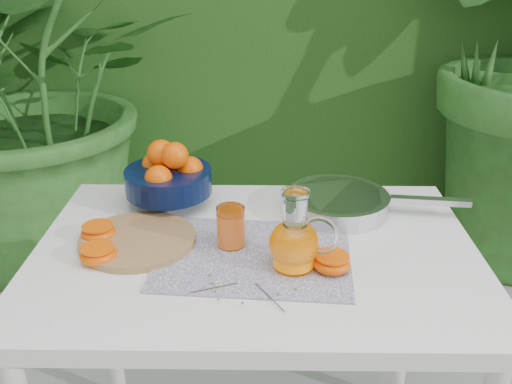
{
  "coord_description": "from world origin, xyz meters",
  "views": [
    {
      "loc": [
        -0.08,
        -1.22,
        1.4
      ],
      "look_at": [
        -0.1,
        -0.08,
        0.88
      ],
      "focal_mm": 40.0,
      "sensor_mm": 36.0,
      "label": 1
    }
  ],
  "objects_px": {
    "saute_pan": "(339,202)",
    "fruit_bowl": "(169,175)",
    "cutting_board": "(138,240)",
    "white_table": "(256,278)",
    "juice_pitcher": "(295,241)"
  },
  "relations": [
    {
      "from": "fruit_bowl",
      "to": "white_table",
      "type": "bearing_deg",
      "value": -45.11
    },
    {
      "from": "white_table",
      "to": "saute_pan",
      "type": "distance_m",
      "value": 0.3
    },
    {
      "from": "fruit_bowl",
      "to": "saute_pan",
      "type": "relative_size",
      "value": 0.59
    },
    {
      "from": "fruit_bowl",
      "to": "juice_pitcher",
      "type": "distance_m",
      "value": 0.44
    },
    {
      "from": "juice_pitcher",
      "to": "saute_pan",
      "type": "distance_m",
      "value": 0.3
    },
    {
      "from": "cutting_board",
      "to": "juice_pitcher",
      "type": "bearing_deg",
      "value": -15.87
    },
    {
      "from": "cutting_board",
      "to": "juice_pitcher",
      "type": "distance_m",
      "value": 0.37
    },
    {
      "from": "cutting_board",
      "to": "fruit_bowl",
      "type": "xyz_separation_m",
      "value": [
        0.04,
        0.21,
        0.07
      ]
    },
    {
      "from": "cutting_board",
      "to": "saute_pan",
      "type": "relative_size",
      "value": 0.56
    },
    {
      "from": "saute_pan",
      "to": "fruit_bowl",
      "type": "bearing_deg",
      "value": 175.07
    },
    {
      "from": "cutting_board",
      "to": "juice_pitcher",
      "type": "xyz_separation_m",
      "value": [
        0.35,
        -0.1,
        0.06
      ]
    },
    {
      "from": "white_table",
      "to": "juice_pitcher",
      "type": "relative_size",
      "value": 5.66
    },
    {
      "from": "cutting_board",
      "to": "fruit_bowl",
      "type": "height_order",
      "value": "fruit_bowl"
    },
    {
      "from": "white_table",
      "to": "saute_pan",
      "type": "height_order",
      "value": "saute_pan"
    },
    {
      "from": "cutting_board",
      "to": "fruit_bowl",
      "type": "relative_size",
      "value": 0.96
    }
  ]
}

